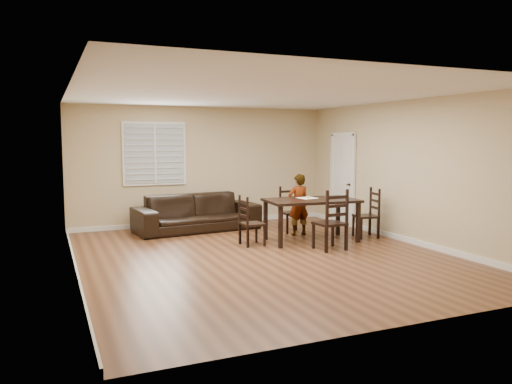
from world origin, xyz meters
TOP-DOWN VIEW (x-y plane):
  - ground at (0.00, 0.00)m, footprint 7.00×7.00m
  - room at (0.04, 0.18)m, footprint 6.04×7.04m
  - dining_table at (1.35, 0.78)m, footprint 1.82×1.12m
  - chair_near at (1.44, 1.87)m, footprint 0.44×0.42m
  - chair_far at (1.30, -0.15)m, footprint 0.53×0.50m
  - chair_left at (0.05, 0.87)m, footprint 0.40×0.43m
  - chair_right at (2.66, 0.66)m, footprint 0.49×0.52m
  - child at (1.40, 1.41)m, footprint 0.47×0.31m
  - napkin at (1.37, 0.97)m, footprint 0.37×0.37m
  - donut at (1.39, 0.97)m, footprint 0.09×0.09m
  - sofa at (-0.36, 2.73)m, footprint 2.76×1.34m

SIDE VIEW (x-z plane):
  - ground at x=0.00m, z-range 0.00..0.00m
  - sofa at x=-0.36m, z-range 0.00..0.78m
  - chair_left at x=0.05m, z-range -0.04..0.89m
  - chair_near at x=1.44m, z-range -0.04..0.92m
  - chair_right at x=2.66m, z-range -0.05..0.95m
  - chair_far at x=1.30m, z-range -0.05..1.04m
  - child at x=1.40m, z-range 0.00..1.26m
  - dining_table at x=1.35m, z-range 0.32..1.14m
  - napkin at x=1.37m, z-range 0.82..0.82m
  - donut at x=1.39m, z-range 0.82..0.86m
  - room at x=0.04m, z-range 0.45..3.17m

